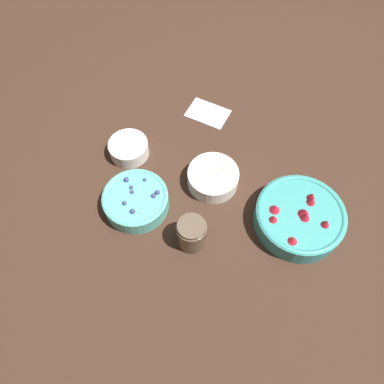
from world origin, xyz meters
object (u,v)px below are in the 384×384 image
at_px(bowl_strawberries, 300,217).
at_px(bowl_cream, 129,147).
at_px(jar_chocolate, 191,234).
at_px(bowl_bananas, 213,177).
at_px(bowl_blueberries, 136,200).

relative_size(bowl_strawberries, bowl_cream, 2.00).
height_order(bowl_strawberries, jar_chocolate, jar_chocolate).
bearing_deg(bowl_cream, bowl_bananas, -153.67).
bearing_deg(bowl_blueberries, bowl_bananas, -111.12).
xyz_separation_m(bowl_blueberries, bowl_bananas, (-0.08, -0.21, -0.00)).
bearing_deg(bowl_bananas, bowl_blueberries, 68.88).
height_order(bowl_strawberries, bowl_blueberries, bowl_strawberries).
height_order(bowl_strawberries, bowl_bananas, bowl_strawberries).
bearing_deg(jar_chocolate, bowl_cream, -7.42).
bearing_deg(bowl_bananas, jar_chocolate, 120.74).
bearing_deg(jar_chocolate, bowl_bananas, -59.26).
xyz_separation_m(bowl_bananas, jar_chocolate, (-0.10, 0.16, 0.01)).
bearing_deg(bowl_cream, bowl_blueberries, 150.43).
bearing_deg(bowl_strawberries, bowl_blueberries, 42.27).
xyz_separation_m(bowl_strawberries, jar_chocolate, (0.15, 0.25, 0.00)).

